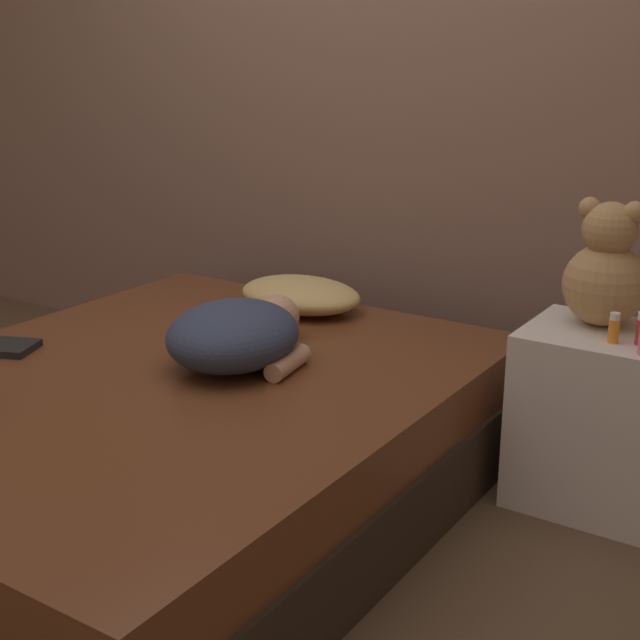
# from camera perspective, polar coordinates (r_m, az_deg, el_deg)

# --- Properties ---
(ground_plane) EXTENTS (12.00, 12.00, 0.00)m
(ground_plane) POSITION_cam_1_polar(r_m,az_deg,el_deg) (2.93, -9.43, -11.41)
(ground_plane) COLOR brown
(wall_back) EXTENTS (8.00, 0.06, 2.60)m
(wall_back) POSITION_cam_1_polar(r_m,az_deg,el_deg) (3.61, 3.81, 15.76)
(wall_back) COLOR #846656
(wall_back) RESTS_ON ground_plane
(bed) EXTENTS (1.63, 2.00, 0.43)m
(bed) POSITION_cam_1_polar(r_m,az_deg,el_deg) (2.84, -9.64, -7.62)
(bed) COLOR #2D2319
(bed) RESTS_ON ground_plane
(nightstand) EXTENTS (0.54, 0.40, 0.57)m
(nightstand) POSITION_cam_1_polar(r_m,az_deg,el_deg) (2.91, 18.01, -6.15)
(nightstand) COLOR silver
(nightstand) RESTS_ON ground_plane
(pillow) EXTENTS (0.48, 0.35, 0.12)m
(pillow) POSITION_cam_1_polar(r_m,az_deg,el_deg) (3.35, -1.26, 1.64)
(pillow) COLOR tan
(pillow) RESTS_ON bed
(person_lying) EXTENTS (0.46, 0.63, 0.20)m
(person_lying) POSITION_cam_1_polar(r_m,az_deg,el_deg) (2.79, -5.25, -0.89)
(person_lying) COLOR #2D3851
(person_lying) RESTS_ON bed
(teddy_bear) EXTENTS (0.25, 0.25, 0.39)m
(teddy_bear) POSITION_cam_1_polar(r_m,az_deg,el_deg) (2.84, 17.83, 2.99)
(teddy_bear) COLOR tan
(teddy_bear) RESTS_ON nightstand
(bottle_orange) EXTENTS (0.03, 0.03, 0.09)m
(bottle_orange) POSITION_cam_1_polar(r_m,az_deg,el_deg) (2.71, 18.30, -0.50)
(bottle_orange) COLOR orange
(bottle_orange) RESTS_ON nightstand
(book) EXTENTS (0.22, 0.20, 0.02)m
(book) POSITION_cam_1_polar(r_m,az_deg,el_deg) (3.10, -19.40, -1.66)
(book) COLOR black
(book) RESTS_ON bed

